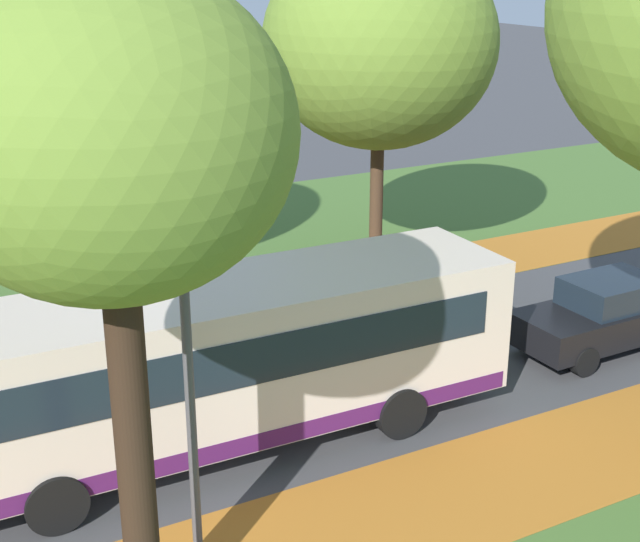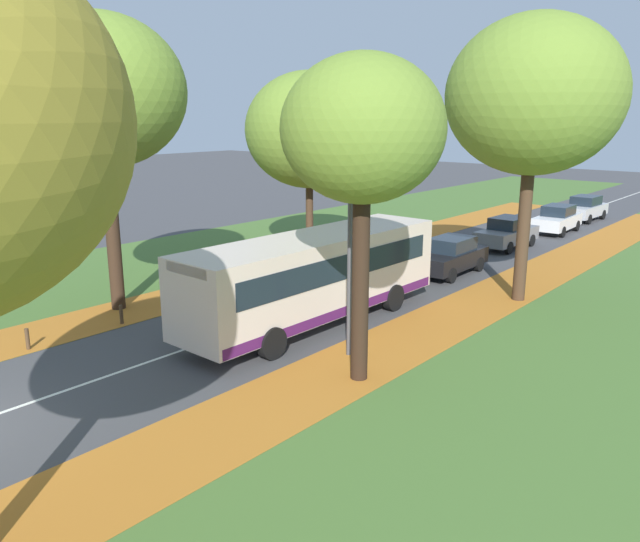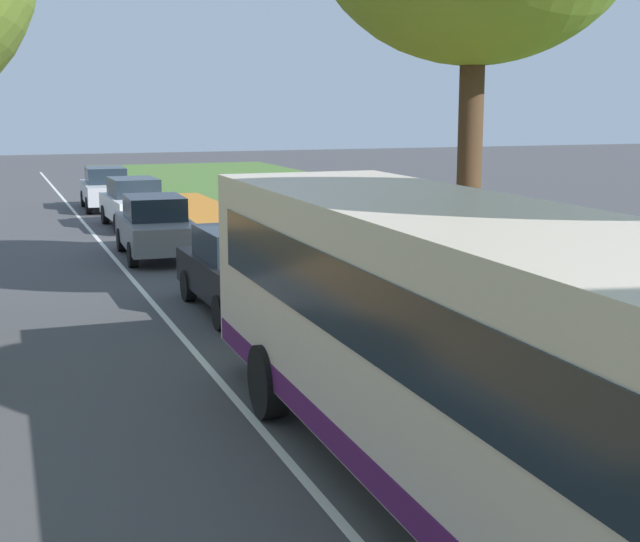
# 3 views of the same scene
# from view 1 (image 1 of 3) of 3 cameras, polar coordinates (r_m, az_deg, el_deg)

# --- Properties ---
(grass_verge_left) EXTENTS (12.00, 90.00, 0.01)m
(grass_verge_left) POSITION_cam_1_polar(r_m,az_deg,el_deg) (28.57, 1.96, 2.92)
(grass_verge_left) COLOR #476B2D
(grass_verge_left) RESTS_ON ground
(leaf_litter_left) EXTENTS (2.80, 60.00, 0.00)m
(leaf_litter_left) POSITION_cam_1_polar(r_m,az_deg,el_deg) (22.14, -5.52, -2.25)
(leaf_litter_left) COLOR #B26B23
(leaf_litter_left) RESTS_ON grass_verge_left
(leaf_litter_right) EXTENTS (2.80, 60.00, 0.00)m
(leaf_litter_right) POSITION_cam_1_polar(r_m,az_deg,el_deg) (15.00, 8.79, -13.90)
(leaf_litter_right) COLOR #B26B23
(leaf_litter_right) RESTS_ON grass_verge_right
(road_centre_line) EXTENTS (0.12, 80.00, 0.01)m
(road_centre_line) POSITION_cam_1_polar(r_m,az_deg,el_deg) (21.59, 14.32, -3.41)
(road_centre_line) COLOR silver
(road_centre_line) RESTS_ON ground
(tree_left_mid) EXTENTS (5.92, 5.92, 8.80)m
(tree_left_mid) POSITION_cam_1_polar(r_m,az_deg,el_deg) (23.01, 3.85, 14.35)
(tree_left_mid) COLOR #422D1E
(tree_left_mid) RESTS_ON ground
(tree_right_near) EXTENTS (4.03, 4.03, 8.29)m
(tree_right_near) POSITION_cam_1_polar(r_m,az_deg,el_deg) (9.66, -13.36, 8.19)
(tree_right_near) COLOR black
(tree_right_near) RESTS_ON ground
(streetlamp_right) EXTENTS (1.89, 0.28, 6.00)m
(streetlamp_right) POSITION_cam_1_polar(r_m,az_deg,el_deg) (12.19, -9.14, -2.32)
(streetlamp_right) COLOR #47474C
(streetlamp_right) RESTS_ON ground
(bus) EXTENTS (2.78, 10.44, 2.98)m
(bus) POSITION_cam_1_polar(r_m,az_deg,el_deg) (15.47, -6.20, -5.48)
(bus) COLOR beige
(bus) RESTS_ON ground
(car_black_lead) EXTENTS (1.83, 4.23, 1.62)m
(car_black_lead) POSITION_cam_1_polar(r_m,az_deg,el_deg) (20.42, 17.82, -2.66)
(car_black_lead) COLOR black
(car_black_lead) RESTS_ON ground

